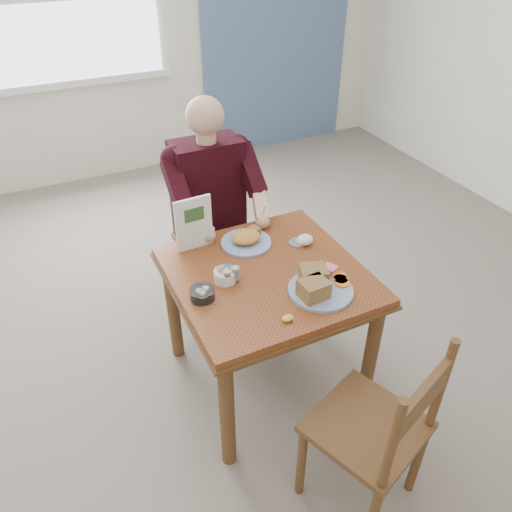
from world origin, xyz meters
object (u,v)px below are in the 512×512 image
near_plate (318,285)px  far_plate (247,239)px  chair_near (377,432)px  table (267,289)px  chair_far (210,237)px  diner (213,197)px

near_plate → far_plate: bearing=104.4°
chair_near → table: bearing=95.9°
near_plate → far_plate: 0.52m
chair_near → near_plate: bearing=84.6°
chair_far → chair_near: size_ratio=1.00×
chair_far → near_plate: (0.14, -1.03, 0.31)m
chair_far → far_plate: bearing=-88.6°
table → diner: size_ratio=0.66×
table → near_plate: size_ratio=2.77×
table → chair_far: chair_far is taller
table → chair_near: bearing=-84.1°
table → far_plate: 0.30m
chair_far → diner: diner is taller
table → far_plate: size_ratio=2.66×
near_plate → chair_near: bearing=-95.4°
chair_far → table: bearing=-90.0°
table → chair_near: (0.09, -0.82, -0.16)m
diner → far_plate: (0.01, -0.44, -0.03)m
diner → chair_far: bearing=90.0°
table → near_plate: 0.31m
table → chair_far: (0.00, 0.80, -0.16)m
chair_far → far_plate: size_ratio=2.75×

